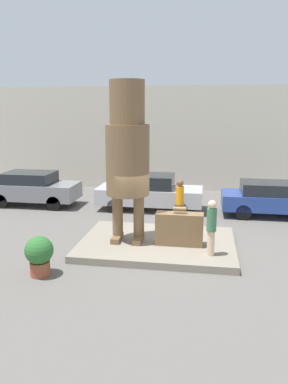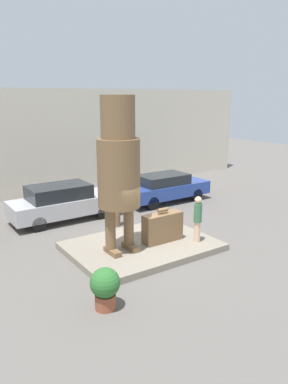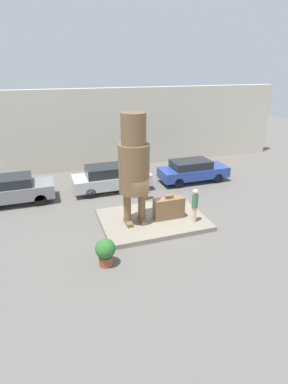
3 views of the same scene
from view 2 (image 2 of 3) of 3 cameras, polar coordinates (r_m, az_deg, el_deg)
ground_plane at (r=13.60m, az=-0.34°, el=-8.71°), size 60.00×60.00×0.00m
pedestal at (r=13.56m, az=-0.34°, el=-8.27°), size 5.06×3.67×0.23m
building_backdrop at (r=21.16m, az=-14.92°, el=7.25°), size 28.00×0.60×5.74m
statue_figure at (r=12.09m, az=-3.90°, el=4.38°), size 1.40×1.40×5.16m
giant_suitcase at (r=13.54m, az=2.84°, el=-5.39°), size 1.51×0.50×1.26m
tourist at (r=13.46m, az=8.18°, el=-3.84°), size 0.29×0.29×1.70m
parked_car_silver at (r=16.79m, az=-12.23°, el=-1.47°), size 4.73×1.79×1.61m
parked_car_blue at (r=19.29m, az=3.26°, el=0.75°), size 4.57×1.75×1.47m
planter_pot at (r=9.91m, az=-5.95°, el=-14.12°), size 0.78×0.78×1.13m
worker_hivis at (r=15.65m, az=-4.09°, el=-1.74°), size 0.31×0.31×1.82m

